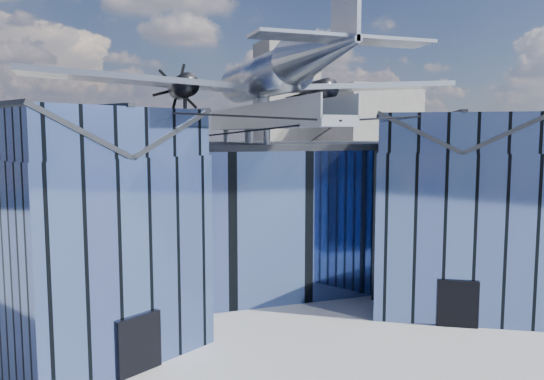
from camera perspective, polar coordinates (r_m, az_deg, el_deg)
name	(u,v)px	position (r m, az deg, el deg)	size (l,w,h in m)	color
ground_plane	(283,318)	(31.39, 1.23, -13.56)	(120.00, 120.00, 0.00)	gray
museum	(253,209)	(35.43, -2.03, -2.06)	(32.88, 24.50, 17.60)	#5067A3
bg_towers	(173,138)	(79.08, -10.65, 5.56)	(77.00, 24.50, 26.00)	gray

